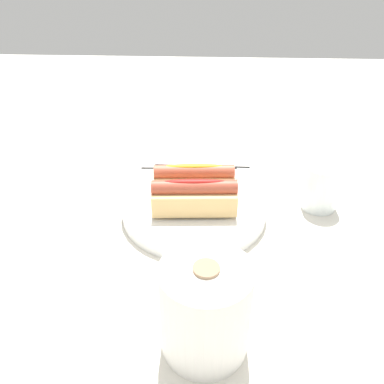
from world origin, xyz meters
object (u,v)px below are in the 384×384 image
object	(u,v)px
water_glass	(318,189)
paper_towel_roll	(202,309)
serving_bowl	(192,207)
hotdog_front	(192,181)
chopstick_far	(200,165)
hotdog_back	(192,197)
chopstick_near	(187,167)

from	to	relation	value
water_glass	paper_towel_roll	distance (m)	0.39
serving_bowl	hotdog_front	bearing A→B (deg)	-86.90
water_glass	chopstick_far	distance (m)	0.28
chopstick_far	hotdog_back	bearing A→B (deg)	88.11
hotdog_front	hotdog_back	size ratio (longest dim) A/B	1.00
hotdog_front	chopstick_near	xyz separation A→B (m)	(0.02, -0.15, -0.06)
hotdog_back	serving_bowl	bearing A→B (deg)	-86.90
hotdog_front	chopstick_far	size ratio (longest dim) A/B	0.69
water_glass	chopstick_near	world-z (taller)	water_glass
hotdog_back	chopstick_near	xyz separation A→B (m)	(0.02, -0.20, -0.06)
hotdog_front	water_glass	xyz separation A→B (m)	(-0.24, -0.01, -0.02)
hotdog_back	chopstick_near	distance (m)	0.21
serving_bowl	chopstick_near	size ratio (longest dim) A/B	1.25
paper_towel_roll	water_glass	bearing A→B (deg)	-123.83
hotdog_front	hotdog_back	world-z (taller)	same
hotdog_back	water_glass	size ratio (longest dim) A/B	1.70
serving_bowl	water_glass	size ratio (longest dim) A/B	3.04
serving_bowl	chopstick_far	distance (m)	0.19
hotdog_front	water_glass	distance (m)	0.24
water_glass	paper_towel_roll	world-z (taller)	paper_towel_roll
serving_bowl	paper_towel_roll	xyz separation A→B (m)	(-0.03, 0.28, 0.05)
serving_bowl	chopstick_far	bearing A→B (deg)	-93.04
serving_bowl	paper_towel_roll	distance (m)	0.29
water_glass	chopstick_near	distance (m)	0.30
chopstick_far	hotdog_front	bearing A→B (deg)	86.28
hotdog_back	water_glass	distance (m)	0.25
serving_bowl	hotdog_front	distance (m)	0.05
hotdog_back	chopstick_near	world-z (taller)	hotdog_back
hotdog_back	paper_towel_roll	xyz separation A→B (m)	(-0.02, 0.26, 0.01)
hotdog_front	paper_towel_roll	bearing A→B (deg)	95.07
chopstick_near	water_glass	bearing A→B (deg)	149.63
paper_towel_roll	hotdog_back	bearing A→B (deg)	-84.51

